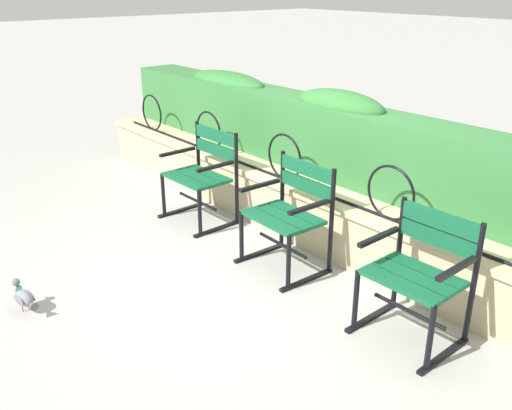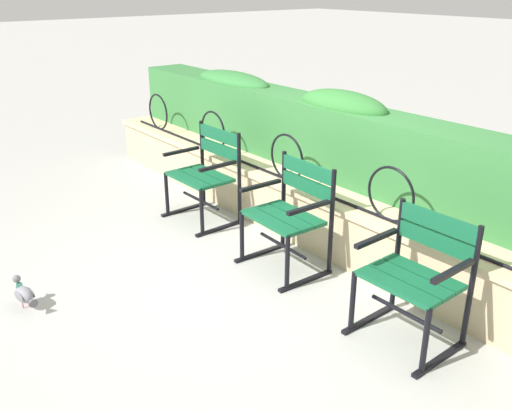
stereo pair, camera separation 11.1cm
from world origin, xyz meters
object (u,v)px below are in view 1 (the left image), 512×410
object	(u,v)px
park_chair_left	(203,172)
park_chair_centre	(290,212)
park_chair_right	(420,271)
pigeon_near_chairs	(24,297)

from	to	relation	value
park_chair_left	park_chair_centre	size ratio (longest dim) A/B	1.02
park_chair_left	park_chair_right	world-z (taller)	park_chair_left
park_chair_centre	park_chair_right	xyz separation A→B (m)	(1.21, -0.02, -0.01)
park_chair_left	park_chair_right	xyz separation A→B (m)	(2.43, -0.04, -0.01)
park_chair_left	pigeon_near_chairs	size ratio (longest dim) A/B	3.03
park_chair_left	pigeon_near_chairs	world-z (taller)	park_chair_left
park_chair_left	park_chair_centre	distance (m)	1.22
park_chair_right	pigeon_near_chairs	world-z (taller)	park_chair_right
park_chair_left	pigeon_near_chairs	distance (m)	2.01
park_chair_centre	pigeon_near_chairs	bearing A→B (deg)	-109.77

